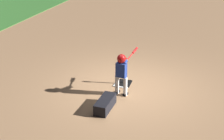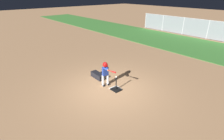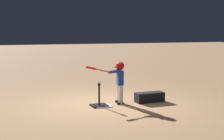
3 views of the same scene
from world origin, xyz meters
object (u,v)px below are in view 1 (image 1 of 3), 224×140
(batter_child, at_px, (122,69))
(equipment_bag, at_px, (105,104))
(batting_tee, at_px, (124,81))
(baseball, at_px, (125,63))

(batter_child, relative_size, equipment_bag, 1.41)
(batting_tee, height_order, equipment_bag, batting_tee)
(batting_tee, relative_size, equipment_bag, 0.74)
(batting_tee, bearing_deg, equipment_bag, 176.82)
(batting_tee, height_order, baseball, baseball)
(batter_child, bearing_deg, batting_tee, 8.76)
(batting_tee, xyz_separation_m, baseball, (0.00, 0.00, 0.58))
(batting_tee, xyz_separation_m, equipment_bag, (-1.52, 0.08, 0.06))
(batter_child, relative_size, baseball, 15.99)
(batting_tee, bearing_deg, batter_child, -171.24)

